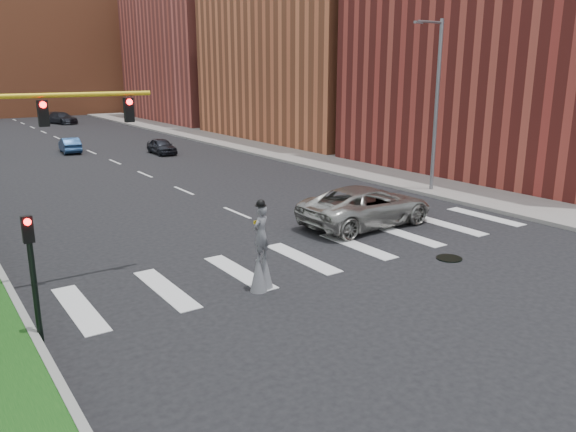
# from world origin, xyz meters

# --- Properties ---
(ground_plane) EXTENTS (160.00, 160.00, 0.00)m
(ground_plane) POSITION_xyz_m (0.00, 0.00, 0.00)
(ground_plane) COLOR black
(ground_plane) RESTS_ON ground
(sidewalk_right) EXTENTS (5.00, 90.00, 0.18)m
(sidewalk_right) POSITION_xyz_m (12.50, 25.00, 0.09)
(sidewalk_right) COLOR gray
(sidewalk_right) RESTS_ON ground
(manhole) EXTENTS (0.90, 0.90, 0.04)m
(manhole) POSITION_xyz_m (3.00, -2.00, 0.02)
(manhole) COLOR black
(manhole) RESTS_ON ground
(building_mid) EXTENTS (16.00, 22.00, 24.00)m
(building_mid) POSITION_xyz_m (22.00, 30.00, 12.00)
(building_mid) COLOR #C2653D
(building_mid) RESTS_ON ground
(building_far) EXTENTS (16.00, 22.00, 20.00)m
(building_far) POSITION_xyz_m (22.00, 54.00, 10.00)
(building_far) COLOR #AE4B40
(building_far) RESTS_ON ground
(building_backdrop) EXTENTS (26.00, 14.00, 18.00)m
(building_backdrop) POSITION_xyz_m (6.00, 78.00, 9.00)
(building_backdrop) COLOR #C2653D
(building_backdrop) RESTS_ON ground
(streetlight) EXTENTS (2.05, 0.20, 9.00)m
(streetlight) POSITION_xyz_m (10.90, 6.00, 4.90)
(streetlight) COLOR slate
(streetlight) RESTS_ON ground
(traffic_signal) EXTENTS (5.30, 0.23, 6.20)m
(traffic_signal) POSITION_xyz_m (-9.78, 3.00, 4.15)
(traffic_signal) COLOR black
(traffic_signal) RESTS_ON ground
(secondary_signal) EXTENTS (0.25, 0.21, 3.23)m
(secondary_signal) POSITION_xyz_m (-10.30, -0.50, 1.95)
(secondary_signal) COLOR black
(secondary_signal) RESTS_ON ground
(stilt_performer) EXTENTS (0.82, 0.64, 2.83)m
(stilt_performer) POSITION_xyz_m (-4.00, -0.66, 1.09)
(stilt_performer) COLOR black
(stilt_performer) RESTS_ON ground
(suv_crossing) EXTENTS (6.22, 3.00, 1.71)m
(suv_crossing) POSITION_xyz_m (3.55, 3.00, 0.85)
(suv_crossing) COLOR #A19F98
(suv_crossing) RESTS_ON ground
(car_near) EXTENTS (1.48, 3.60, 1.22)m
(car_near) POSITION_xyz_m (4.33, 27.80, 0.61)
(car_near) COLOR black
(car_near) RESTS_ON ground
(car_mid) EXTENTS (1.60, 3.80, 1.22)m
(car_mid) POSITION_xyz_m (-1.47, 32.66, 0.61)
(car_mid) COLOR navy
(car_mid) RESTS_ON ground
(car_far) EXTENTS (3.30, 5.18, 1.40)m
(car_far) POSITION_xyz_m (3.91, 58.61, 0.70)
(car_far) COLOR black
(car_far) RESTS_ON ground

